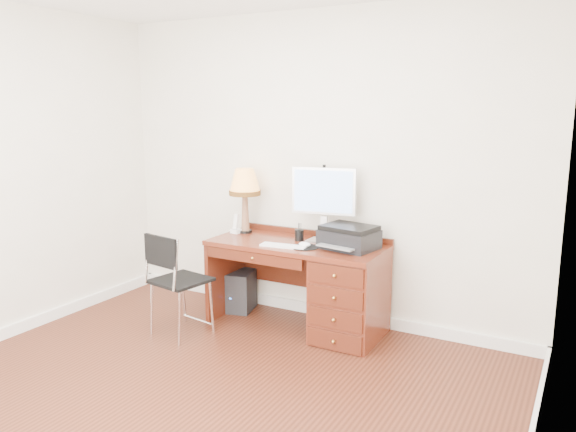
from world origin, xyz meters
The scene contains 12 objects.
ground centered at (0.00, 0.00, 0.00)m, with size 4.00×4.00×0.00m, color #39170D.
room_shell centered at (0.00, 0.63, 0.05)m, with size 4.00×4.00×4.00m.
desk centered at (0.32, 1.40, 0.41)m, with size 1.50×0.67×0.75m.
monitor centered at (0.18, 1.56, 1.15)m, with size 0.55×0.21×0.63m.
keyboard centered at (-0.03, 1.22, 0.76)m, with size 0.39×0.11×0.01m, color white.
mouse_pad centered at (0.13, 1.28, 0.76)m, with size 0.23×0.23×0.05m.
printer centered at (0.46, 1.43, 0.84)m, with size 0.48×0.40×0.19m.
leg_lamp centered at (-0.60, 1.52, 1.18)m, with size 0.29×0.29×0.59m.
phone centered at (-0.66, 1.47, 0.80)m, with size 0.09×0.09×0.17m.
pen_cup centered at (-0.02, 1.48, 0.80)m, with size 0.08×0.08×0.10m, color black.
chair centered at (-0.78, 0.74, 0.53)m, with size 0.47×0.48×0.87m.
equipment_box centered at (-0.70, 1.50, 0.19)m, with size 0.32×0.32×0.37m, color black.
Camera 1 is at (2.16, -2.69, 1.88)m, focal length 35.00 mm.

